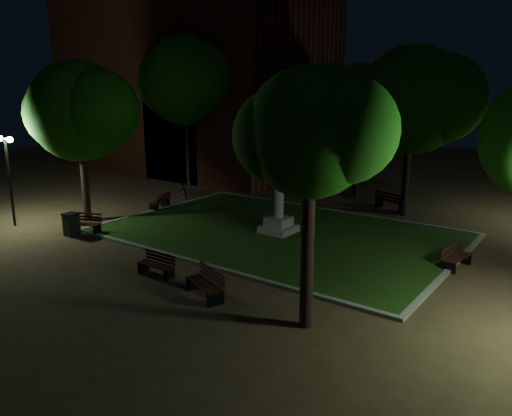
{
  "coord_description": "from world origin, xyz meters",
  "views": [
    {
      "loc": [
        11.96,
        -16.12,
        6.58
      ],
      "look_at": [
        -0.54,
        1.0,
        1.33
      ],
      "focal_mm": 35.0,
      "sensor_mm": 36.0,
      "label": 1
    }
  ],
  "objects_px": {
    "monument": "(279,213)",
    "bench_right_side": "(456,258)",
    "bench_west_near": "(83,224)",
    "bench_far_side": "(390,202)",
    "trash_bin": "(71,224)",
    "bicycle": "(184,189)",
    "bench_left_side": "(161,202)",
    "bench_near_left": "(157,265)",
    "bench_near_right": "(206,284)"
  },
  "relations": [
    {
      "from": "monument",
      "to": "bench_right_side",
      "type": "bearing_deg",
      "value": 1.95
    },
    {
      "from": "bench_west_near",
      "to": "monument",
      "type": "bearing_deg",
      "value": 13.29
    },
    {
      "from": "bench_left_side",
      "to": "bench_right_side",
      "type": "height_order",
      "value": "bench_left_side"
    },
    {
      "from": "monument",
      "to": "trash_bin",
      "type": "height_order",
      "value": "monument"
    },
    {
      "from": "bench_near_left",
      "to": "bench_right_side",
      "type": "height_order",
      "value": "bench_right_side"
    },
    {
      "from": "bench_left_side",
      "to": "bench_west_near",
      "type": "bearing_deg",
      "value": -15.53
    },
    {
      "from": "bench_left_side",
      "to": "bicycle",
      "type": "xyz_separation_m",
      "value": [
        -1.09,
        2.89,
        0.09
      ]
    },
    {
      "from": "bench_west_near",
      "to": "bench_far_side",
      "type": "relative_size",
      "value": 0.93
    },
    {
      "from": "bench_west_near",
      "to": "bench_right_side",
      "type": "height_order",
      "value": "bench_west_near"
    },
    {
      "from": "bench_far_side",
      "to": "bicycle",
      "type": "relative_size",
      "value": 1.01
    },
    {
      "from": "bench_near_left",
      "to": "bicycle",
      "type": "distance_m",
      "value": 12.66
    },
    {
      "from": "bench_near_right",
      "to": "trash_bin",
      "type": "distance_m",
      "value": 9.42
    },
    {
      "from": "bench_right_side",
      "to": "bench_far_side",
      "type": "xyz_separation_m",
      "value": [
        -5.26,
        6.99,
        0.07
      ]
    },
    {
      "from": "bicycle",
      "to": "monument",
      "type": "bearing_deg",
      "value": -68.0
    },
    {
      "from": "bench_near_right",
      "to": "trash_bin",
      "type": "height_order",
      "value": "trash_bin"
    },
    {
      "from": "monument",
      "to": "bench_right_side",
      "type": "xyz_separation_m",
      "value": [
        7.66,
        0.26,
        -0.57
      ]
    },
    {
      "from": "bench_near_left",
      "to": "bench_far_side",
      "type": "distance_m",
      "value": 14.35
    },
    {
      "from": "monument",
      "to": "bench_left_side",
      "type": "bearing_deg",
      "value": 179.63
    },
    {
      "from": "bicycle",
      "to": "bench_near_left",
      "type": "bearing_deg",
      "value": -99.57
    },
    {
      "from": "bench_west_near",
      "to": "trash_bin",
      "type": "relative_size",
      "value": 1.71
    },
    {
      "from": "bench_near_left",
      "to": "bench_right_side",
      "type": "relative_size",
      "value": 0.94
    },
    {
      "from": "trash_bin",
      "to": "bicycle",
      "type": "relative_size",
      "value": 0.55
    },
    {
      "from": "bench_left_side",
      "to": "trash_bin",
      "type": "height_order",
      "value": "trash_bin"
    },
    {
      "from": "bench_near_right",
      "to": "bench_right_side",
      "type": "bearing_deg",
      "value": 73.99
    },
    {
      "from": "bench_west_near",
      "to": "bicycle",
      "type": "xyz_separation_m",
      "value": [
        -1.54,
        8.07,
        0.06
      ]
    },
    {
      "from": "bench_near_left",
      "to": "trash_bin",
      "type": "relative_size",
      "value": 1.43
    },
    {
      "from": "bench_west_near",
      "to": "bicycle",
      "type": "relative_size",
      "value": 0.94
    },
    {
      "from": "monument",
      "to": "bicycle",
      "type": "distance_m",
      "value": 9.28
    },
    {
      "from": "bench_west_near",
      "to": "bench_right_side",
      "type": "relative_size",
      "value": 1.12
    },
    {
      "from": "bench_left_side",
      "to": "bench_right_side",
      "type": "xyz_separation_m",
      "value": [
        15.36,
        0.21,
        -0.02
      ]
    },
    {
      "from": "bench_near_right",
      "to": "bench_west_near",
      "type": "relative_size",
      "value": 1.01
    },
    {
      "from": "bench_west_near",
      "to": "bench_far_side",
      "type": "xyz_separation_m",
      "value": [
        9.65,
        12.38,
        0.03
      ]
    },
    {
      "from": "bench_near_left",
      "to": "bench_near_right",
      "type": "bearing_deg",
      "value": -8.21
    },
    {
      "from": "monument",
      "to": "bench_left_side",
      "type": "relative_size",
      "value": 1.92
    },
    {
      "from": "bench_right_side",
      "to": "bench_near_left",
      "type": "bearing_deg",
      "value": 139.51
    },
    {
      "from": "bench_near_right",
      "to": "bench_west_near",
      "type": "bearing_deg",
      "value": -170.7
    },
    {
      "from": "bench_far_side",
      "to": "trash_bin",
      "type": "height_order",
      "value": "trash_bin"
    },
    {
      "from": "bench_near_right",
      "to": "bench_near_left",
      "type": "bearing_deg",
      "value": -166.3
    },
    {
      "from": "bench_near_left",
      "to": "bench_left_side",
      "type": "relative_size",
      "value": 0.88
    },
    {
      "from": "bench_left_side",
      "to": "bench_far_side",
      "type": "xyz_separation_m",
      "value": [
        10.1,
        7.2,
        0.06
      ]
    },
    {
      "from": "bench_right_side",
      "to": "bench_far_side",
      "type": "relative_size",
      "value": 0.83
    },
    {
      "from": "trash_bin",
      "to": "bicycle",
      "type": "bearing_deg",
      "value": 99.64
    },
    {
      "from": "monument",
      "to": "bench_right_side",
      "type": "distance_m",
      "value": 7.68
    },
    {
      "from": "bench_west_near",
      "to": "bench_right_side",
      "type": "distance_m",
      "value": 15.85
    },
    {
      "from": "bench_near_left",
      "to": "bench_near_right",
      "type": "height_order",
      "value": "bench_near_right"
    },
    {
      "from": "bench_near_right",
      "to": "bicycle",
      "type": "height_order",
      "value": "bicycle"
    },
    {
      "from": "bench_near_left",
      "to": "bench_west_near",
      "type": "bearing_deg",
      "value": 165.65
    },
    {
      "from": "bench_west_near",
      "to": "bench_left_side",
      "type": "xyz_separation_m",
      "value": [
        -0.45,
        5.18,
        -0.02
      ]
    },
    {
      "from": "monument",
      "to": "bench_far_side",
      "type": "distance_m",
      "value": 7.65
    },
    {
      "from": "bench_near_left",
      "to": "bench_right_side",
      "type": "xyz_separation_m",
      "value": [
        8.33,
        7.02,
        0.01
      ]
    }
  ]
}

